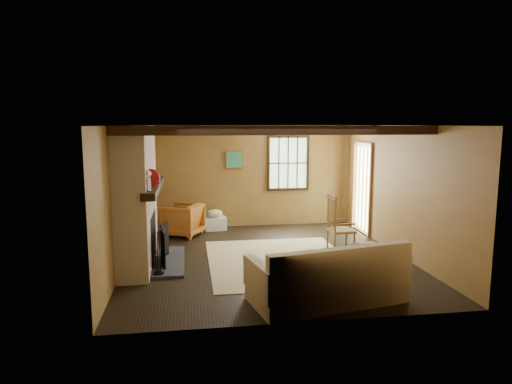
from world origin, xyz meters
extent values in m
plane|color=black|center=(0.00, 0.00, 0.00)|extent=(5.50, 5.50, 0.00)
cube|color=olive|center=(0.00, 2.75, 1.20)|extent=(5.00, 0.02, 2.40)
cube|color=olive|center=(0.00, -2.75, 1.20)|extent=(5.00, 0.02, 2.40)
cube|color=olive|center=(-2.50, 0.00, 1.20)|extent=(0.02, 5.50, 2.40)
cube|color=olive|center=(2.50, 0.00, 1.20)|extent=(0.02, 5.50, 2.40)
cube|color=silver|center=(0.00, 0.00, 2.40)|extent=(5.00, 5.50, 0.02)
cube|color=black|center=(0.00, -1.20, 2.33)|extent=(5.00, 0.12, 0.14)
cube|color=black|center=(0.00, 1.20, 2.33)|extent=(5.00, 0.12, 0.14)
cube|color=black|center=(1.00, 2.72, 1.50)|extent=(1.02, 0.06, 1.32)
cube|color=#B4E2AD|center=(1.00, 2.75, 1.50)|extent=(0.90, 0.01, 1.20)
cube|color=black|center=(1.00, 2.73, 1.50)|extent=(0.90, 0.03, 0.02)
cube|color=brown|center=(2.47, 1.70, 1.00)|extent=(0.06, 1.00, 2.06)
cube|color=#B4E2AD|center=(2.50, 1.70, 1.00)|extent=(0.01, 0.80, 1.85)
cube|color=brown|center=(-0.30, 2.72, 1.60)|extent=(0.42, 0.03, 0.42)
cube|color=#28786B|center=(-0.30, 2.71, 1.60)|extent=(0.36, 0.01, 0.36)
cube|color=brown|center=(-2.25, 0.00, 1.20)|extent=(0.50, 2.20, 2.40)
cube|color=black|center=(-2.18, 0.00, 0.45)|extent=(0.38, 1.00, 0.85)
cube|color=#3E3D43|center=(-1.75, 0.00, 0.03)|extent=(0.55, 1.80, 0.05)
cube|color=black|center=(-1.97, 0.00, 1.35)|extent=(0.22, 2.30, 0.12)
cube|color=black|center=(-1.82, -0.40, 0.36)|extent=(0.09, 0.30, 0.61)
cube|color=black|center=(-1.82, -0.08, 0.36)|extent=(0.04, 0.31, 0.61)
cube|color=black|center=(-1.82, 0.23, 0.36)|extent=(0.13, 0.29, 0.61)
cylinder|color=black|center=(-1.88, -0.76, 0.06)|extent=(0.17, 0.17, 0.02)
cylinder|color=black|center=(-1.91, -0.79, 0.40)|extent=(0.01, 0.01, 0.70)
cylinder|color=black|center=(-1.88, -0.76, 0.40)|extent=(0.01, 0.01, 0.70)
cylinder|color=black|center=(-1.85, -0.73, 0.40)|extent=(0.01, 0.01, 0.70)
cylinder|color=white|center=(-1.98, -0.91, 1.51)|extent=(0.10, 0.10, 0.21)
sphere|color=white|center=(-1.98, -0.91, 1.68)|extent=(0.11, 0.11, 0.11)
cylinder|color=#AB1317|center=(-1.98, -0.43, 1.56)|extent=(0.30, 0.08, 0.30)
cube|color=black|center=(-1.98, 0.08, 1.48)|extent=(0.26, 0.18, 0.13)
cylinder|color=black|center=(-1.98, 0.46, 1.46)|extent=(0.08, 0.08, 0.10)
cylinder|color=black|center=(-1.98, 0.56, 1.45)|extent=(0.08, 0.08, 0.09)
cube|color=beige|center=(0.20, -0.20, 0.00)|extent=(2.50, 3.00, 0.01)
cube|color=#A88B51|center=(1.47, 0.17, 0.43)|extent=(0.46, 0.48, 0.05)
cube|color=brown|center=(1.28, 0.16, 1.07)|extent=(0.07, 0.44, 0.08)
cylinder|color=brown|center=(1.67, -0.01, 0.22)|extent=(0.03, 0.03, 0.42)
cylinder|color=brown|center=(1.65, 0.37, 0.22)|extent=(0.03, 0.03, 0.42)
cylinder|color=brown|center=(1.29, -0.03, 0.22)|extent=(0.03, 0.03, 0.42)
cylinder|color=brown|center=(1.27, 0.35, 0.22)|extent=(0.03, 0.03, 0.42)
cylinder|color=brown|center=(1.29, -0.03, 0.77)|extent=(0.03, 0.03, 0.72)
cylinder|color=brown|center=(1.27, 0.35, 0.77)|extent=(0.03, 0.03, 0.72)
cylinder|color=brown|center=(1.28, 0.06, 0.75)|extent=(0.02, 0.02, 0.59)
cylinder|color=brown|center=(1.28, 0.16, 0.75)|extent=(0.02, 0.02, 0.59)
cylinder|color=brown|center=(1.27, 0.25, 0.75)|extent=(0.02, 0.02, 0.59)
cube|color=brown|center=(1.48, -0.04, 0.59)|extent=(0.40, 0.06, 0.03)
cube|color=brown|center=(1.46, 0.38, 0.59)|extent=(0.40, 0.06, 0.03)
cube|color=brown|center=(1.48, -0.02, 0.01)|extent=(0.81, 0.08, 0.03)
cube|color=brown|center=(1.46, 0.36, 0.01)|extent=(0.81, 0.08, 0.03)
cube|color=silver|center=(0.48, -2.11, 0.23)|extent=(2.21, 1.34, 0.45)
cube|color=silver|center=(0.56, -2.50, 0.57)|extent=(2.05, 0.58, 0.57)
cube|color=silver|center=(-0.48, -2.31, 0.43)|extent=(0.33, 0.94, 0.41)
cube|color=silver|center=(1.44, -1.91, 0.43)|extent=(0.33, 0.94, 0.41)
ellipsoid|color=silver|center=(0.97, -1.90, 0.57)|extent=(0.39, 0.20, 0.37)
cylinder|color=brown|center=(-2.14, 2.58, 0.06)|extent=(0.40, 0.12, 0.12)
cylinder|color=brown|center=(-2.01, 2.58, 0.06)|extent=(0.40, 0.12, 0.12)
cylinder|color=brown|center=(-1.88, 2.58, 0.06)|extent=(0.40, 0.12, 0.12)
cylinder|color=brown|center=(-2.14, 2.58, 0.18)|extent=(0.40, 0.12, 0.12)
cylinder|color=brown|center=(-2.01, 2.58, 0.18)|extent=(0.40, 0.12, 0.12)
cylinder|color=brown|center=(-1.88, 2.58, 0.18)|extent=(0.40, 0.12, 0.12)
cube|color=white|center=(-0.79, 2.42, 0.15)|extent=(0.54, 0.44, 0.30)
ellipsoid|color=silver|center=(-0.79, 2.42, 0.39)|extent=(0.42, 0.37, 0.18)
imported|color=#BF6026|center=(-1.53, 1.94, 0.36)|extent=(1.03, 1.02, 0.71)
camera|label=1|loc=(-1.37, -7.94, 2.42)|focal=32.00mm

